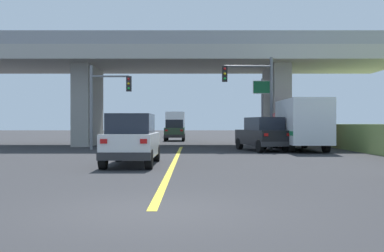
# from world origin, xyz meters

# --- Properties ---
(ground) EXTENTS (160.00, 160.00, 0.00)m
(ground) POSITION_xyz_m (0.00, 26.56, 0.00)
(ground) COLOR #2B2B2D
(overpass_bridge) EXTENTS (32.21, 9.24, 7.81)m
(overpass_bridge) POSITION_xyz_m (0.00, 26.56, 5.72)
(overpass_bridge) COLOR #A8A59E
(overpass_bridge) RESTS_ON ground
(lane_divider_stripe) EXTENTS (0.20, 23.90, 0.01)m
(lane_divider_stripe) POSITION_xyz_m (0.00, 11.95, 0.00)
(lane_divider_stripe) COLOR yellow
(lane_divider_stripe) RESTS_ON ground
(suv_lead) EXTENTS (1.90, 4.72, 2.02)m
(suv_lead) POSITION_xyz_m (-1.61, 9.62, 1.01)
(suv_lead) COLOR silver
(suv_lead) RESTS_ON ground
(suv_crossing) EXTENTS (2.89, 4.84, 2.02)m
(suv_crossing) POSITION_xyz_m (5.00, 19.24, 1.01)
(suv_crossing) COLOR black
(suv_crossing) RESTS_ON ground
(box_truck) EXTENTS (2.33, 7.46, 3.08)m
(box_truck) POSITION_xyz_m (7.37, 19.72, 1.62)
(box_truck) COLOR red
(box_truck) RESTS_ON ground
(sedan_oncoming) EXTENTS (1.92, 4.34, 2.02)m
(sedan_oncoming) POSITION_xyz_m (-0.89, 35.71, 1.01)
(sedan_oncoming) COLOR #2D4C33
(sedan_oncoming) RESTS_ON ground
(traffic_signal_nearside) EXTENTS (3.12, 0.36, 5.74)m
(traffic_signal_nearside) POSITION_xyz_m (4.62, 19.84, 3.69)
(traffic_signal_nearside) COLOR #56595E
(traffic_signal_nearside) RESTS_ON ground
(traffic_signal_farside) EXTENTS (2.64, 0.36, 5.33)m
(traffic_signal_farside) POSITION_xyz_m (-4.76, 20.73, 3.36)
(traffic_signal_farside) COLOR slate
(traffic_signal_farside) RESTS_ON ground
(highway_sign) EXTENTS (1.34, 0.17, 4.86)m
(highway_sign) POSITION_xyz_m (5.76, 24.31, 3.49)
(highway_sign) COLOR slate
(highway_sign) RESTS_ON ground
(semi_truck_distant) EXTENTS (2.33, 6.58, 3.12)m
(semi_truck_distant) POSITION_xyz_m (-1.35, 51.03, 1.63)
(semi_truck_distant) COLOR silver
(semi_truck_distant) RESTS_ON ground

